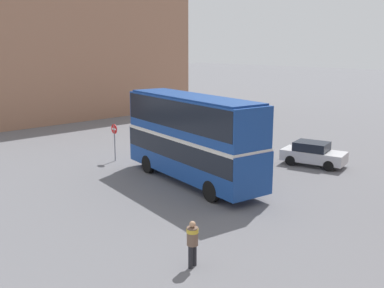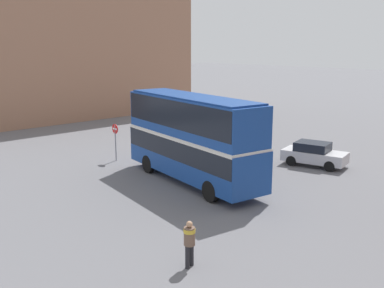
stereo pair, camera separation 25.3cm
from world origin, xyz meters
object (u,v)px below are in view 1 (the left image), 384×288
double_decker_bus (192,133)px  parked_car_kerb_near (313,154)px  no_entry_sign (114,136)px  pedestrian_foreground (192,239)px

double_decker_bus → parked_car_kerb_near: bearing=79.8°
double_decker_bus → no_entry_sign: (-6.93, -0.44, -1.11)m
no_entry_sign → double_decker_bus: bearing=3.7°
double_decker_bus → parked_car_kerb_near: (2.75, 8.04, -2.02)m
pedestrian_foreground → double_decker_bus: bearing=-56.6°
parked_car_kerb_near → no_entry_sign: no_entry_sign is taller
double_decker_bus → parked_car_kerb_near: 8.73m
double_decker_bus → pedestrian_foreground: double_decker_bus is taller
double_decker_bus → parked_car_kerb_near: size_ratio=2.44×
pedestrian_foreground → no_entry_sign: size_ratio=0.68×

